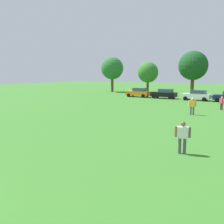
{
  "coord_description": "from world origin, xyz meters",
  "views": [
    {
      "loc": [
        9.62,
        -2.52,
        4.31
      ],
      "look_at": [
        2.91,
        8.45,
        2.34
      ],
      "focal_mm": 40.62,
      "sensor_mm": 36.0,
      "label": 1
    }
  ],
  "objects_px": {
    "adult_bystander": "(183,135)",
    "bystander_midfield": "(192,105)",
    "bystander_near_trees": "(222,102)",
    "tree_left": "(148,72)",
    "tree_center_left": "(193,66)",
    "tree_far_left": "(112,68)",
    "parked_car_black_1": "(164,94)",
    "parked_car_orange_0": "(138,92)",
    "parked_car_white_2": "(197,95)"
  },
  "relations": [
    {
      "from": "tree_center_left",
      "to": "adult_bystander",
      "type": "bearing_deg",
      "value": -76.65
    },
    {
      "from": "adult_bystander",
      "to": "bystander_near_trees",
      "type": "xyz_separation_m",
      "value": [
        -0.8,
        19.07,
        -0.1
      ]
    },
    {
      "from": "parked_car_white_2",
      "to": "tree_left",
      "type": "bearing_deg",
      "value": -32.98
    },
    {
      "from": "bystander_near_trees",
      "to": "bystander_midfield",
      "type": "bearing_deg",
      "value": 113.94
    },
    {
      "from": "parked_car_orange_0",
      "to": "tree_far_left",
      "type": "relative_size",
      "value": 0.53
    },
    {
      "from": "parked_car_orange_0",
      "to": "adult_bystander",
      "type": "bearing_deg",
      "value": 119.63
    },
    {
      "from": "adult_bystander",
      "to": "parked_car_white_2",
      "type": "xyz_separation_m",
      "value": [
        -5.89,
        28.46,
        -0.2
      ]
    },
    {
      "from": "bystander_near_trees",
      "to": "tree_left",
      "type": "distance_m",
      "value": 24.37
    },
    {
      "from": "bystander_midfield",
      "to": "tree_center_left",
      "type": "bearing_deg",
      "value": 102.21
    },
    {
      "from": "parked_car_black_1",
      "to": "parked_car_white_2",
      "type": "distance_m",
      "value": 5.58
    },
    {
      "from": "adult_bystander",
      "to": "bystander_near_trees",
      "type": "bearing_deg",
      "value": -104.14
    },
    {
      "from": "adult_bystander",
      "to": "tree_left",
      "type": "distance_m",
      "value": 40.46
    },
    {
      "from": "bystander_near_trees",
      "to": "bystander_midfield",
      "type": "height_order",
      "value": "bystander_midfield"
    },
    {
      "from": "parked_car_black_1",
      "to": "tree_center_left",
      "type": "distance_m",
      "value": 9.08
    },
    {
      "from": "bystander_near_trees",
      "to": "tree_left",
      "type": "bearing_deg",
      "value": -1.11
    },
    {
      "from": "parked_car_orange_0",
      "to": "tree_center_left",
      "type": "xyz_separation_m",
      "value": [
        8.0,
        6.85,
        4.87
      ]
    },
    {
      "from": "bystander_near_trees",
      "to": "tree_center_left",
      "type": "bearing_deg",
      "value": -21.25
    },
    {
      "from": "parked_car_orange_0",
      "to": "tree_left",
      "type": "height_order",
      "value": "tree_left"
    },
    {
      "from": "bystander_near_trees",
      "to": "parked_car_white_2",
      "type": "distance_m",
      "value": 10.68
    },
    {
      "from": "parked_car_orange_0",
      "to": "parked_car_white_2",
      "type": "relative_size",
      "value": 1.0
    },
    {
      "from": "parked_car_white_2",
      "to": "adult_bystander",
      "type": "bearing_deg",
      "value": 101.7
    },
    {
      "from": "parked_car_white_2",
      "to": "bystander_near_trees",
      "type": "bearing_deg",
      "value": 118.5
    },
    {
      "from": "parked_car_orange_0",
      "to": "tree_far_left",
      "type": "height_order",
      "value": "tree_far_left"
    },
    {
      "from": "adult_bystander",
      "to": "parked_car_white_2",
      "type": "relative_size",
      "value": 0.41
    },
    {
      "from": "tree_left",
      "to": "adult_bystander",
      "type": "bearing_deg",
      "value": -63.81
    },
    {
      "from": "bystander_near_trees",
      "to": "parked_car_orange_0",
      "type": "distance_m",
      "value": 18.61
    },
    {
      "from": "bystander_midfield",
      "to": "tree_far_left",
      "type": "height_order",
      "value": "tree_far_left"
    },
    {
      "from": "parked_car_white_2",
      "to": "tree_far_left",
      "type": "height_order",
      "value": "tree_far_left"
    },
    {
      "from": "bystander_midfield",
      "to": "parked_car_white_2",
      "type": "xyz_separation_m",
      "value": [
        -3.05,
        14.98,
        -0.22
      ]
    },
    {
      "from": "adult_bystander",
      "to": "tree_center_left",
      "type": "xyz_separation_m",
      "value": [
        -8.52,
        35.88,
        4.67
      ]
    },
    {
      "from": "parked_car_black_1",
      "to": "tree_center_left",
      "type": "xyz_separation_m",
      "value": [
        2.95,
        7.07,
        4.87
      ]
    },
    {
      "from": "bystander_near_trees",
      "to": "tree_left",
      "type": "relative_size",
      "value": 0.24
    },
    {
      "from": "bystander_midfield",
      "to": "parked_car_orange_0",
      "type": "height_order",
      "value": "bystander_midfield"
    },
    {
      "from": "parked_car_orange_0",
      "to": "tree_center_left",
      "type": "relative_size",
      "value": 0.51
    },
    {
      "from": "parked_car_orange_0",
      "to": "parked_car_black_1",
      "type": "distance_m",
      "value": 5.05
    },
    {
      "from": "adult_bystander",
      "to": "bystander_midfield",
      "type": "xyz_separation_m",
      "value": [
        -2.85,
        13.48,
        0.02
      ]
    },
    {
      "from": "adult_bystander",
      "to": "tree_far_left",
      "type": "bearing_deg",
      "value": -70.49
    },
    {
      "from": "bystander_midfield",
      "to": "tree_left",
      "type": "distance_m",
      "value": 27.39
    },
    {
      "from": "bystander_midfield",
      "to": "tree_left",
      "type": "bearing_deg",
      "value": 121.36
    },
    {
      "from": "bystander_near_trees",
      "to": "tree_left",
      "type": "height_order",
      "value": "tree_left"
    },
    {
      "from": "parked_car_black_1",
      "to": "tree_left",
      "type": "distance_m",
      "value": 10.37
    },
    {
      "from": "parked_car_black_1",
      "to": "tree_left",
      "type": "bearing_deg",
      "value": -49.35
    },
    {
      "from": "parked_car_orange_0",
      "to": "tree_center_left",
      "type": "bearing_deg",
      "value": -139.43
    },
    {
      "from": "bystander_midfield",
      "to": "tree_far_left",
      "type": "bearing_deg",
      "value": 133.35
    },
    {
      "from": "parked_car_black_1",
      "to": "tree_far_left",
      "type": "height_order",
      "value": "tree_far_left"
    },
    {
      "from": "parked_car_black_1",
      "to": "tree_left",
      "type": "xyz_separation_m",
      "value": [
        -6.32,
        7.37,
        3.65
      ]
    },
    {
      "from": "parked_car_white_2",
      "to": "tree_center_left",
      "type": "xyz_separation_m",
      "value": [
        -2.62,
        7.42,
        4.87
      ]
    },
    {
      "from": "bystander_midfield",
      "to": "adult_bystander",
      "type": "bearing_deg",
      "value": -80.06
    },
    {
      "from": "adult_bystander",
      "to": "parked_car_black_1",
      "type": "xyz_separation_m",
      "value": [
        -11.47,
        28.81,
        -0.2
      ]
    },
    {
      "from": "parked_car_black_1",
      "to": "tree_center_left",
      "type": "bearing_deg",
      "value": -112.64
    }
  ]
}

